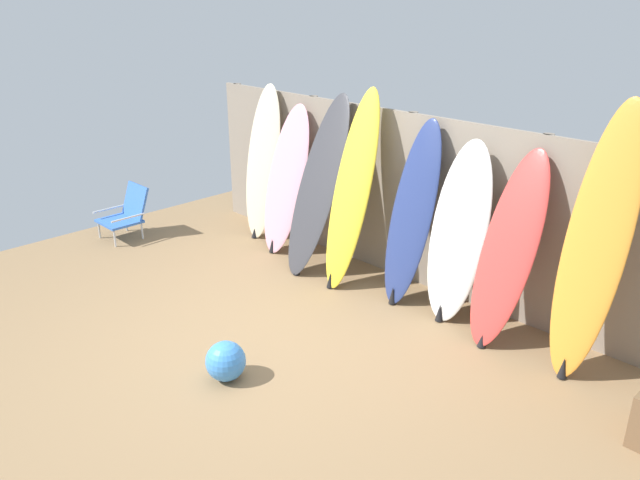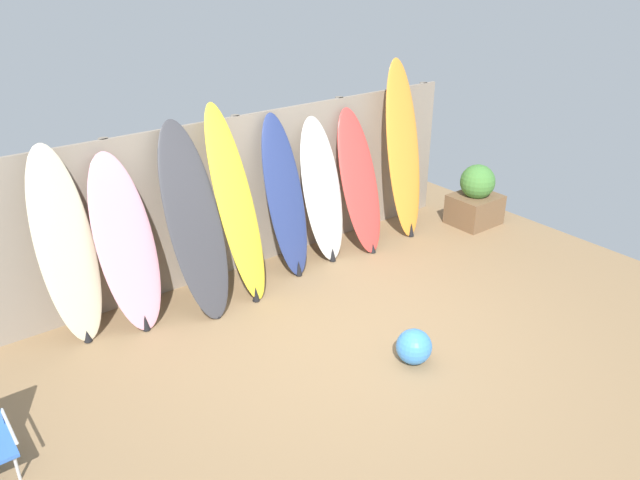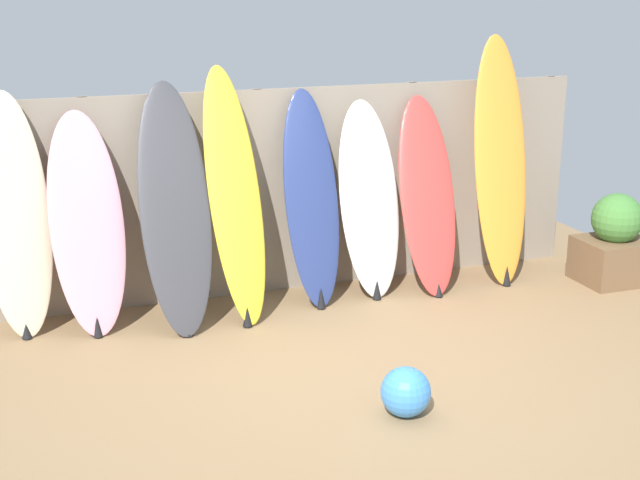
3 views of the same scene
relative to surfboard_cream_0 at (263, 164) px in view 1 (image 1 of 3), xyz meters
The scene contains 12 objects.
ground 2.83m from the surfboard_cream_0, 40.40° to the right, with size 7.68×7.68×0.00m, color #8E704C.
fence_back 2.05m from the surfboard_cream_0, ahead, with size 6.08×0.11×1.80m.
surfboard_cream_0 is the anchor object (origin of this frame).
surfboard_pink_1 0.54m from the surfboard_cream_0, ahead, with size 0.61×0.61×1.73m.
surfboard_charcoal_2 1.22m from the surfboard_cream_0, 10.16° to the right, with size 0.59×0.82×1.93m.
surfboard_yellow_3 1.70m from the surfboard_cream_0, ahead, with size 0.52×0.79×2.04m.
surfboard_navy_4 2.38m from the surfboard_cream_0, ahead, with size 0.48×0.58×1.82m.
surfboard_white_5 2.92m from the surfboard_cream_0, ahead, with size 0.60×0.54×1.70m.
surfboard_red_6 3.46m from the surfboard_cream_0, ahead, with size 0.54×0.71×1.71m.
surfboard_orange_7 4.18m from the surfboard_cream_0, ahead, with size 0.53×0.57×2.23m.
beach_chair 1.84m from the surfboard_cream_0, 132.43° to the right, with size 0.50×0.55×0.65m.
beach_ball 3.31m from the surfboard_cream_0, 45.47° to the right, with size 0.33×0.33×0.33m, color #3F8CE5.
Camera 1 is at (3.81, -3.03, 2.94)m, focal length 35.00 mm.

